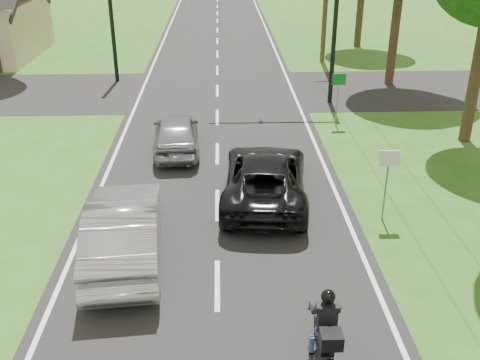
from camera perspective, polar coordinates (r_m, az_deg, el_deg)
name	(u,v)px	position (r m, az deg, el deg)	size (l,w,h in m)	color
ground	(217,285)	(13.39, -2.32, -10.63)	(140.00, 140.00, 0.00)	#2F5618
road	(217,134)	(22.27, -2.32, 4.69)	(8.00, 100.00, 0.01)	black
cross_road	(217,91)	(27.96, -2.33, 9.04)	(60.00, 7.00, 0.01)	black
motorcycle_rider	(326,337)	(11.07, 8.73, -15.52)	(0.56, 1.99, 1.71)	black
dark_suv	(265,177)	(16.83, 2.57, 0.31)	(2.42, 5.25, 1.46)	black
silver_sedan	(124,229)	(14.20, -11.71, -4.92)	(1.73, 4.97, 1.64)	#AEADB2
silver_suv	(176,133)	(20.53, -6.50, 4.79)	(1.63, 4.05, 1.38)	gray
traffic_signal	(293,10)	(25.31, 5.42, 16.81)	(6.38, 0.44, 6.00)	black
signal_pole_far	(112,22)	(29.72, -12.88, 15.36)	(0.20, 0.20, 6.00)	black
sign_white	(388,168)	(15.84, 14.83, 1.17)	(0.55, 0.07, 2.12)	slate
sign_green	(338,87)	(23.19, 9.97, 9.32)	(0.55, 0.07, 2.12)	slate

